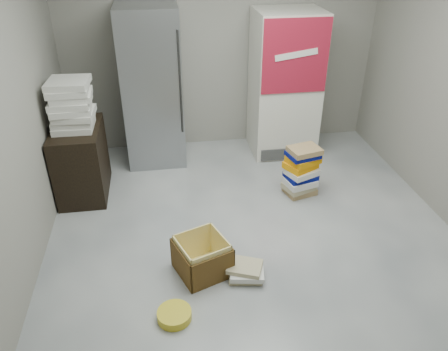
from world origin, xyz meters
TOP-DOWN VIEW (x-y plane):
  - ground at (0.00, 0.00)m, footprint 5.00×5.00m
  - room_shell at (0.00, 0.00)m, footprint 4.04×5.04m
  - steel_fridge at (-0.90, 2.13)m, footprint 0.70×0.72m
  - coke_cooler at (0.75, 2.12)m, footprint 0.80×0.73m
  - wood_shelf at (-1.73, 1.40)m, footprint 0.50×0.80m
  - supply_box_stack at (-1.72, 1.40)m, footprint 0.45×0.45m
  - phonebook_stack_main at (0.67, 0.99)m, footprint 0.42×0.40m
  - phonebook_stack_side at (-0.20, -0.23)m, footprint 0.35×0.32m
  - cardboard_box at (-0.56, -0.10)m, footprint 0.54×0.54m
  - bucket_lid at (-0.84, -0.60)m, footprint 0.31×0.31m

SIDE VIEW (x-z plane):
  - ground at x=0.00m, z-range 0.00..0.00m
  - bucket_lid at x=-0.84m, z-range 0.00..0.07m
  - phonebook_stack_side at x=-0.20m, z-range 0.00..0.13m
  - cardboard_box at x=-0.56m, z-range -0.03..0.31m
  - phonebook_stack_main at x=0.67m, z-range 0.00..0.59m
  - wood_shelf at x=-1.73m, z-range 0.00..0.80m
  - coke_cooler at x=0.75m, z-range 0.00..1.80m
  - steel_fridge at x=-0.90m, z-range 0.00..1.90m
  - supply_box_stack at x=-1.72m, z-range 0.80..1.32m
  - room_shell at x=0.00m, z-range 0.39..3.21m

